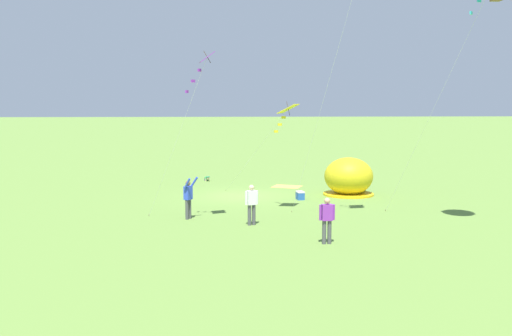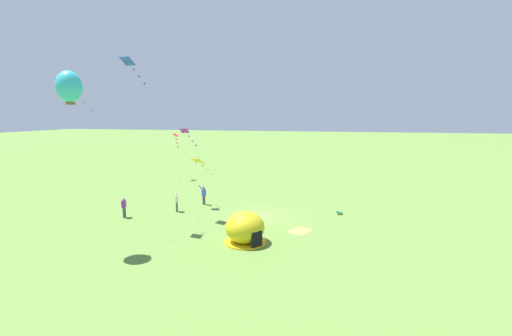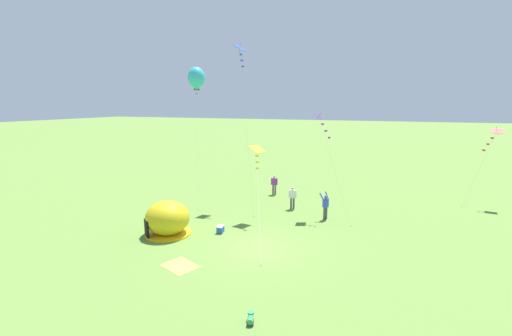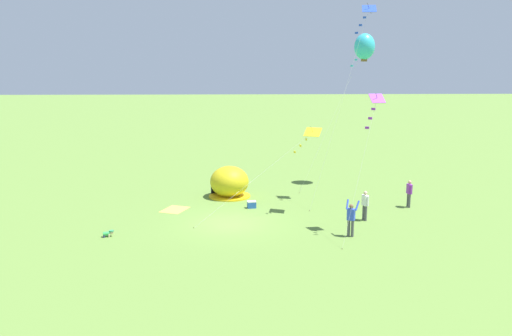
% 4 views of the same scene
% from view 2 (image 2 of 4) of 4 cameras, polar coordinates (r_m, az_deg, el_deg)
% --- Properties ---
extents(ground_plane, '(300.00, 300.00, 0.00)m').
position_cam_2_polar(ground_plane, '(28.98, 1.17, -8.08)').
color(ground_plane, olive).
extents(popup_tent, '(2.81, 2.81, 2.10)m').
position_cam_2_polar(popup_tent, '(23.08, -1.81, -9.98)').
color(popup_tent, gold).
rests_on(popup_tent, ground).
extents(picnic_blanket, '(2.07, 1.85, 0.01)m').
position_cam_2_polar(picnic_blanket, '(25.73, 7.32, -10.36)').
color(picnic_blanket, gold).
rests_on(picnic_blanket, ground).
extents(cooler_box, '(0.45, 0.58, 0.44)m').
position_cam_2_polar(cooler_box, '(26.32, -3.18, -9.36)').
color(cooler_box, '#2659B2').
rests_on(cooler_box, ground).
extents(toddler_crawling, '(0.36, 0.55, 0.32)m').
position_cam_2_polar(toddler_crawling, '(30.29, 13.69, -7.24)').
color(toddler_crawling, green).
rests_on(toddler_crawling, ground).
extents(person_near_tent, '(0.59, 0.27, 1.72)m').
position_cam_2_polar(person_near_tent, '(30.47, -21.15, -5.97)').
color(person_near_tent, '#4C4C51').
rests_on(person_near_tent, ground).
extents(person_center_field, '(0.56, 0.36, 1.72)m').
position_cam_2_polar(person_center_field, '(30.94, -13.09, -5.37)').
color(person_center_field, '#4C4C51').
rests_on(person_center_field, ground).
extents(person_flying_kite, '(0.66, 0.72, 1.89)m').
position_cam_2_polar(person_flying_kite, '(32.79, -8.71, -4.37)').
color(person_flying_kite, '#4C4C51').
rests_on(person_flying_kite, ground).
extents(kite_blue, '(3.13, 4.36, 12.50)m').
position_cam_2_polar(kite_blue, '(26.63, -20.08, 15.43)').
color(kite_blue, silver).
rests_on(kite_blue, ground).
extents(kite_red, '(2.52, 2.04, 6.17)m').
position_cam_2_polar(kite_red, '(45.73, -13.18, 5.01)').
color(kite_red, silver).
rests_on(kite_red, ground).
extents(kite_purple, '(3.14, 2.57, 7.30)m').
position_cam_2_polar(kite_purple, '(31.78, -11.42, 5.49)').
color(kite_purple, silver).
rests_on(kite_purple, ground).
extents(kite_cyan, '(3.47, 5.64, 11.02)m').
position_cam_2_polar(kite_cyan, '(23.43, -28.70, 11.80)').
color(kite_cyan, silver).
rests_on(kite_cyan, ground).
extents(kite_yellow, '(3.46, 7.46, 5.21)m').
position_cam_2_polar(kite_yellow, '(27.46, -9.32, 0.86)').
color(kite_yellow, silver).
rests_on(kite_yellow, ground).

